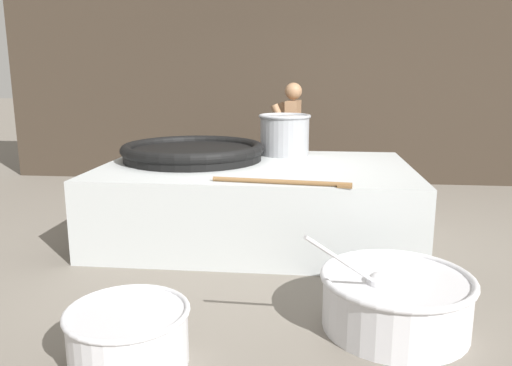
{
  "coord_description": "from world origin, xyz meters",
  "views": [
    {
      "loc": [
        0.53,
        -4.96,
        1.65
      ],
      "look_at": [
        0.0,
        0.0,
        0.57
      ],
      "focal_mm": 35.0,
      "sensor_mm": 36.0,
      "label": 1
    }
  ],
  "objects_px": {
    "cook": "(292,139)",
    "prep_bowl_meat": "(128,334)",
    "stock_pot": "(285,134)",
    "giant_wok_near": "(193,151)",
    "prep_bowl_vegetables": "(396,298)"
  },
  "relations": [
    {
      "from": "stock_pot",
      "to": "cook",
      "type": "relative_size",
      "value": 0.38
    },
    {
      "from": "stock_pot",
      "to": "prep_bowl_vegetables",
      "type": "relative_size",
      "value": 0.53
    },
    {
      "from": "giant_wok_near",
      "to": "cook",
      "type": "relative_size",
      "value": 0.98
    },
    {
      "from": "giant_wok_near",
      "to": "stock_pot",
      "type": "bearing_deg",
      "value": 25.81
    },
    {
      "from": "giant_wok_near",
      "to": "prep_bowl_vegetables",
      "type": "bearing_deg",
      "value": -48.35
    },
    {
      "from": "giant_wok_near",
      "to": "stock_pot",
      "type": "distance_m",
      "value": 1.07
    },
    {
      "from": "stock_pot",
      "to": "cook",
      "type": "bearing_deg",
      "value": 85.82
    },
    {
      "from": "giant_wok_near",
      "to": "cook",
      "type": "distance_m",
      "value": 1.62
    },
    {
      "from": "stock_pot",
      "to": "cook",
      "type": "height_order",
      "value": "cook"
    },
    {
      "from": "cook",
      "to": "prep_bowl_vegetables",
      "type": "relative_size",
      "value": 1.39
    },
    {
      "from": "giant_wok_near",
      "to": "prep_bowl_meat",
      "type": "relative_size",
      "value": 2.11
    },
    {
      "from": "giant_wok_near",
      "to": "prep_bowl_meat",
      "type": "xyz_separation_m",
      "value": [
        0.22,
        -2.65,
        -0.66
      ]
    },
    {
      "from": "cook",
      "to": "prep_bowl_meat",
      "type": "bearing_deg",
      "value": 84.59
    },
    {
      "from": "cook",
      "to": "prep_bowl_vegetables",
      "type": "xyz_separation_m",
      "value": [
        0.81,
        -3.32,
        -0.63
      ]
    },
    {
      "from": "prep_bowl_vegetables",
      "to": "prep_bowl_meat",
      "type": "height_order",
      "value": "prep_bowl_vegetables"
    }
  ]
}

